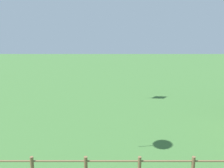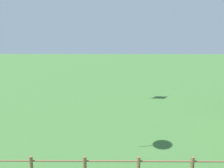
# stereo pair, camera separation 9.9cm
# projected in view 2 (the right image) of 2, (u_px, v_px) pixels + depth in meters

# --- Properties ---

